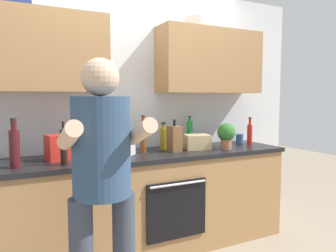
# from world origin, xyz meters

# --- Properties ---
(ground_plane) EXTENTS (12.00, 12.00, 0.00)m
(ground_plane) POSITION_xyz_m (0.00, 0.00, 0.00)
(ground_plane) COLOR gray
(back_wall_unit) EXTENTS (4.00, 0.38, 2.50)m
(back_wall_unit) POSITION_xyz_m (-0.01, 0.27, 1.49)
(back_wall_unit) COLOR silver
(back_wall_unit) RESTS_ON ground
(counter) EXTENTS (2.84, 0.67, 0.90)m
(counter) POSITION_xyz_m (0.00, -0.00, 0.45)
(counter) COLOR #A37547
(counter) RESTS_ON ground
(person_standing) EXTENTS (0.49, 0.45, 1.63)m
(person_standing) POSITION_xyz_m (-0.59, -0.82, 0.96)
(person_standing) COLOR #383D4C
(person_standing) RESTS_ON ground
(bottle_water) EXTENTS (0.07, 0.07, 0.24)m
(bottle_water) POSITION_xyz_m (0.92, -0.01, 1.00)
(bottle_water) COLOR silver
(bottle_water) RESTS_ON counter
(bottle_hotsauce) EXTENTS (0.05, 0.05, 0.29)m
(bottle_hotsauce) POSITION_xyz_m (1.23, -0.01, 1.02)
(bottle_hotsauce) COLOR red
(bottle_hotsauce) RESTS_ON counter
(bottle_soy) EXTENTS (0.05, 0.05, 0.33)m
(bottle_soy) POSITION_xyz_m (-0.70, -0.18, 1.04)
(bottle_soy) COLOR black
(bottle_soy) RESTS_ON counter
(bottle_vinegar) EXTENTS (0.06, 0.06, 0.34)m
(bottle_vinegar) POSITION_xyz_m (0.03, 0.05, 1.05)
(bottle_vinegar) COLOR brown
(bottle_vinegar) RESTS_ON counter
(bottle_soda) EXTENTS (0.06, 0.06, 0.31)m
(bottle_soda) POSITION_xyz_m (0.62, 0.21, 1.04)
(bottle_soda) COLOR #198C33
(bottle_soda) RESTS_ON counter
(bottle_wine) EXTENTS (0.07, 0.07, 0.36)m
(bottle_wine) POSITION_xyz_m (-1.03, -0.13, 1.05)
(bottle_wine) COLOR #471419
(bottle_wine) RESTS_ON counter
(bottle_oil) EXTENTS (0.07, 0.07, 0.26)m
(bottle_oil) POSITION_xyz_m (0.29, 0.15, 1.01)
(bottle_oil) COLOR olive
(bottle_oil) RESTS_ON counter
(cup_tea) EXTENTS (0.08, 0.08, 0.10)m
(cup_tea) POSITION_xyz_m (1.23, 0.16, 0.95)
(cup_tea) COLOR #33598C
(cup_tea) RESTS_ON counter
(mixing_bowl) EXTENTS (0.29, 0.29, 0.10)m
(mixing_bowl) POSITION_xyz_m (-0.18, 0.09, 0.95)
(mixing_bowl) COLOR silver
(mixing_bowl) RESTS_ON counter
(knife_block) EXTENTS (0.10, 0.14, 0.30)m
(knife_block) POSITION_xyz_m (0.32, -0.01, 1.02)
(knife_block) COLOR brown
(knife_block) RESTS_ON counter
(potted_herb) EXTENTS (0.18, 0.18, 0.26)m
(potted_herb) POSITION_xyz_m (0.82, -0.14, 1.05)
(potted_herb) COLOR #9E6647
(potted_herb) RESTS_ON counter
(grocery_bag_crisps) EXTENTS (0.24, 0.19, 0.21)m
(grocery_bag_crisps) POSITION_xyz_m (-0.70, 0.03, 1.00)
(grocery_bag_crisps) COLOR red
(grocery_bag_crisps) RESTS_ON counter
(grocery_bag_bread) EXTENTS (0.28, 0.26, 0.14)m
(grocery_bag_bread) POSITION_xyz_m (0.58, 0.01, 0.97)
(grocery_bag_bread) COLOR tan
(grocery_bag_bread) RESTS_ON counter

